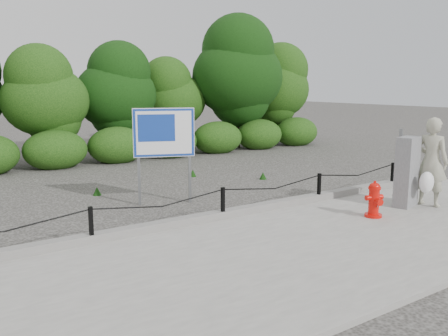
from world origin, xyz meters
TOP-DOWN VIEW (x-y plane):
  - ground at (0.00, 0.00)m, footprint 90.00×90.00m
  - sidewalk at (0.00, -2.00)m, footprint 14.00×4.00m
  - curb at (0.00, 0.05)m, footprint 14.00×0.22m
  - chain_barrier at (0.00, 0.00)m, footprint 10.06×0.06m
  - treeline at (0.85, 8.88)m, footprint 20.48×3.72m
  - fire_hydrant at (2.44, -1.50)m, footprint 0.40×0.41m
  - pedestrian at (4.09, -1.57)m, footprint 0.79×0.74m
  - utility_cabinet at (3.63, -1.33)m, footprint 0.61×0.45m
  - advertising_sign at (-0.25, 1.87)m, footprint 1.22×0.55m

SIDE VIEW (x-z plane):
  - ground at x=0.00m, z-range 0.00..0.00m
  - sidewalk at x=0.00m, z-range 0.00..0.08m
  - curb at x=0.00m, z-range 0.08..0.22m
  - fire_hydrant at x=2.44m, z-range 0.06..0.76m
  - chain_barrier at x=0.00m, z-range 0.16..0.76m
  - utility_cabinet at x=3.63m, z-range 0.01..1.59m
  - pedestrian at x=4.09m, z-range 0.06..1.89m
  - advertising_sign at x=-0.25m, z-range 0.43..2.50m
  - treeline at x=0.85m, z-range -0.02..5.15m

